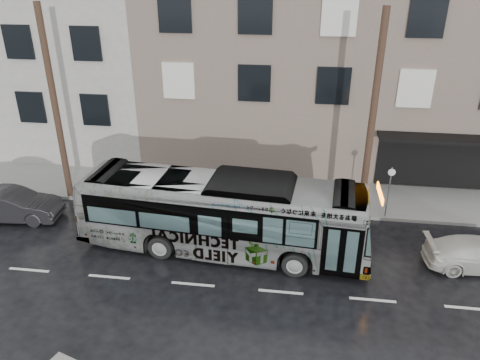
% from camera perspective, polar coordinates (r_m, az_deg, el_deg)
% --- Properties ---
extents(ground, '(120.00, 120.00, 0.00)m').
position_cam_1_polar(ground, '(19.53, -4.09, -8.06)').
color(ground, black).
rests_on(ground, ground).
extents(sidewalk, '(90.00, 3.60, 0.15)m').
position_cam_1_polar(sidewalk, '(23.65, -1.75, -1.37)').
color(sidewalk, gray).
rests_on(sidewalk, ground).
extents(building_taupe, '(20.00, 12.00, 11.00)m').
position_cam_1_polar(building_taupe, '(29.09, 10.82, 14.70)').
color(building_taupe, '#79695D').
rests_on(building_taupe, ground).
extents(utility_pole_front, '(0.30, 0.30, 9.00)m').
position_cam_1_polar(utility_pole_front, '(20.35, 15.82, 7.03)').
color(utility_pole_front, '#473123').
rests_on(utility_pole_front, sidewalk).
extents(utility_pole_rear, '(0.30, 0.30, 9.00)m').
position_cam_1_polar(utility_pole_rear, '(22.97, -21.60, 8.28)').
color(utility_pole_rear, '#473123').
rests_on(utility_pole_rear, sidewalk).
extents(sign_post, '(0.06, 0.06, 2.40)m').
position_cam_1_polar(sign_post, '(21.76, 17.65, -1.44)').
color(sign_post, slate).
rests_on(sign_post, sidewalk).
extents(bus, '(11.75, 3.64, 3.22)m').
position_cam_1_polar(bus, '(18.54, -2.14, -4.16)').
color(bus, '#B2B2B2').
rests_on(bus, ground).
extents(white_sedan, '(4.21, 1.96, 1.19)m').
position_cam_1_polar(white_sedan, '(20.16, 27.20, -8.04)').
color(white_sedan, beige).
rests_on(white_sedan, ground).
extents(dark_sedan, '(4.43, 1.88, 1.42)m').
position_cam_1_polar(dark_sedan, '(23.41, -26.08, -2.76)').
color(dark_sedan, black).
rests_on(dark_sedan, ground).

